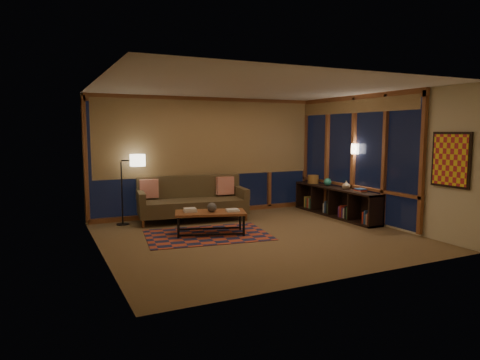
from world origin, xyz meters
name	(u,v)px	position (x,y,z in m)	size (l,w,h in m)	color
floor	(257,236)	(0.00, 0.00, 0.00)	(5.50, 5.00, 0.01)	olive
ceiling	(258,88)	(0.00, 0.00, 2.70)	(5.50, 5.00, 0.01)	silver
walls	(258,163)	(0.00, 0.00, 1.35)	(5.51, 5.01, 2.70)	beige
window_wall_back	(209,156)	(0.00, 2.43, 1.35)	(5.30, 0.16, 2.60)	brown
window_wall_right	(352,158)	(2.68, 0.60, 1.35)	(0.16, 3.70, 2.60)	brown
wall_art	(451,160)	(2.71, -1.85, 1.45)	(0.06, 0.74, 0.94)	red
wall_sconce	(355,149)	(2.62, 0.45, 1.55)	(0.12, 0.18, 0.22)	white
sofa	(193,199)	(-0.61, 1.84, 0.47)	(2.29, 0.93, 0.94)	brown
pillow_left	(149,191)	(-1.47, 2.19, 0.67)	(0.39, 0.13, 0.39)	red
pillow_right	(225,187)	(0.20, 1.95, 0.67)	(0.40, 0.13, 0.40)	red
area_rug	(207,235)	(-0.80, 0.48, 0.01)	(2.24, 1.50, 0.01)	#B24429
coffee_table	(210,223)	(-0.72, 0.52, 0.22)	(1.30, 0.60, 0.43)	brown
book_stack_a	(190,210)	(-1.07, 0.67, 0.47)	(0.22, 0.18, 0.07)	silver
book_stack_b	(232,210)	(-0.34, 0.36, 0.46)	(0.26, 0.20, 0.05)	silver
ceramic_pot	(212,207)	(-0.70, 0.48, 0.52)	(0.18, 0.18, 0.18)	black
floor_lamp	(122,190)	(-2.05, 2.10, 0.73)	(0.49, 0.32, 1.46)	black
bookshelf	(335,202)	(2.49, 0.92, 0.33)	(0.40, 2.65, 0.66)	black
basket	(313,179)	(2.47, 1.76, 0.76)	(0.27, 0.27, 0.20)	brown
teal_bowl	(327,182)	(2.49, 1.22, 0.75)	(0.18, 0.18, 0.18)	#278171
vase	(346,185)	(2.49, 0.55, 0.76)	(0.18, 0.18, 0.19)	tan
shelf_book_stack	(360,190)	(2.49, 0.09, 0.70)	(0.17, 0.24, 0.07)	silver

